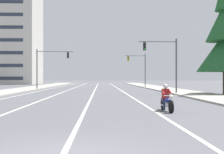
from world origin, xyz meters
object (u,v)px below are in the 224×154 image
object	(u,v)px
motorcycle_with_rider	(167,100)
traffic_signal_mid_right	(140,66)
traffic_signal_near_left	(48,63)
traffic_signal_near_right	(166,58)

from	to	relation	value
motorcycle_with_rider	traffic_signal_mid_right	size ratio (longest dim) A/B	0.35
traffic_signal_mid_right	motorcycle_with_rider	bearing A→B (deg)	-95.14
motorcycle_with_rider	traffic_signal_near_left	bearing A→B (deg)	110.68
motorcycle_with_rider	traffic_signal_near_right	bearing A→B (deg)	78.11
traffic_signal_near_right	traffic_signal_mid_right	xyz separation A→B (m)	(-0.15, 21.92, -0.03)
motorcycle_with_rider	traffic_signal_near_right	distance (m)	18.31
motorcycle_with_rider	traffic_signal_near_left	distance (m)	33.28
motorcycle_with_rider	traffic_signal_near_right	xyz separation A→B (m)	(3.70, 17.59, 3.48)
motorcycle_with_rider	traffic_signal_near_right	world-z (taller)	traffic_signal_near_right
traffic_signal_near_left	traffic_signal_mid_right	world-z (taller)	same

